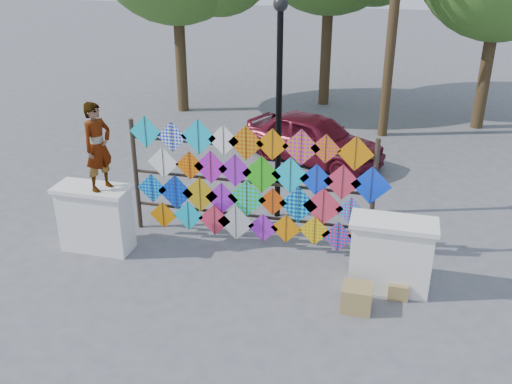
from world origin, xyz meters
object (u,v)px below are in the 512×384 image
kite_rack (253,185)px  vendor_woman (98,147)px  sedan (313,138)px  lamppost (279,92)px

kite_rack → vendor_woman: (-2.57, -0.92, 0.86)m
sedan → lamppost: (-0.23, -3.34, 2.05)m
kite_rack → sedan: size_ratio=1.32×
kite_rack → lamppost: bearing=81.3°
sedan → lamppost: 3.92m
kite_rack → vendor_woman: vendor_woman is taller
kite_rack → sedan: 4.67m
lamppost → vendor_woman: bearing=-141.5°
kite_rack → vendor_woman: bearing=-160.3°
kite_rack → sedan: kite_rack is taller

